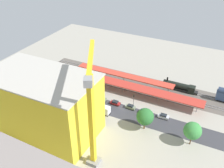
{
  "coord_description": "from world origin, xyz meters",
  "views": [
    {
      "loc": [
        -32.93,
        75.29,
        62.03
      ],
      "look_at": [
        4.75,
        0.12,
        9.86
      ],
      "focal_mm": 41.38,
      "sensor_mm": 36.0,
      "label": 1
    }
  ],
  "objects": [
    {
      "name": "street_asphalt",
      "position": [
        0.0,
        2.4,
        0.0
      ],
      "size": [
        94.7,
        9.69,
        0.01
      ],
      "primitive_type": "cube",
      "rotation": [
        0.0,
        0.0,
        0.01
      ],
      "color": "#38383D",
      "rests_on": "ground"
    },
    {
      "name": "platform_canopy_near",
      "position": [
        -3.02,
        -10.5,
        3.95
      ],
      "size": [
        52.54,
        5.81,
        4.14
      ],
      "color": "#B73328",
      "rests_on": "ground"
    },
    {
      "name": "street_tree_1",
      "position": [
        -28.13,
        8.07,
        5.77
      ],
      "size": [
        5.86,
        5.86,
        8.71
      ],
      "color": "brown",
      "rests_on": "ground"
    },
    {
      "name": "construction_building",
      "position": [
        18.9,
        23.15,
        10.66
      ],
      "size": [
        35.8,
        20.8,
        21.31
      ],
      "primitive_type": "cube",
      "rotation": [
        0.0,
        0.0,
        0.01
      ],
      "color": "yellow",
      "rests_on": "ground"
    },
    {
      "name": "parked_car_1",
      "position": [
        -9.31,
        -0.48,
        0.8
      ],
      "size": [
        4.38,
        1.99,
        1.82
      ],
      "color": "black",
      "rests_on": "ground"
    },
    {
      "name": "parked_car_2",
      "position": [
        -2.88,
        -0.88,
        0.76
      ],
      "size": [
        4.06,
        1.77,
        1.68
      ],
      "color": "black",
      "rests_on": "ground"
    },
    {
      "name": "rail_bed",
      "position": [
        0.0,
        -19.51,
        0.0
      ],
      "size": [
        94.74,
        15.51,
        0.01
      ],
      "primitive_type": "cube",
      "rotation": [
        0.0,
        0.0,
        0.01
      ],
      "color": "#5B544C",
      "rests_on": "ground"
    },
    {
      "name": "ground_plane",
      "position": [
        0.0,
        0.0,
        0.0
      ],
      "size": [
        151.42,
        151.42,
        0.0
      ],
      "primitive_type": "plane",
      "color": "#9E998C",
      "rests_on": "ground"
    },
    {
      "name": "street_tree_2",
      "position": [
        30.06,
        6.61,
        6.12
      ],
      "size": [
        6.16,
        6.16,
        9.21
      ],
      "color": "brown",
      "rests_on": "ground"
    },
    {
      "name": "locomotive",
      "position": [
        -17.14,
        -22.92,
        1.7
      ],
      "size": [
        15.12,
        2.68,
        4.86
      ],
      "color": "black",
      "rests_on": "ground"
    },
    {
      "name": "platform_canopy_far",
      "position": [
        7.36,
        -17.03,
        4.29
      ],
      "size": [
        45.87,
        4.54,
        4.51
      ],
      "color": "#C63D2D",
      "rests_on": "ground"
    },
    {
      "name": "traffic_light",
      "position": [
        -3.6,
        -1.98,
        4.05
      ],
      "size": [
        0.5,
        0.36,
        6.04
      ],
      "color": "#333333",
      "rests_on": "ground"
    },
    {
      "name": "construction_roof_slab",
      "position": [
        18.9,
        23.15,
        21.51
      ],
      "size": [
        36.41,
        21.41,
        0.4
      ],
      "primitive_type": "cube",
      "rotation": [
        0.0,
        0.0,
        0.01
      ],
      "color": "#B7B2A8",
      "rests_on": "construction_building"
    },
    {
      "name": "street_tree_0",
      "position": [
        -11.89,
        7.7,
        5.35
      ],
      "size": [
        6.08,
        6.08,
        8.4
      ],
      "color": "brown",
      "rests_on": "ground"
    },
    {
      "name": "box_truck_2",
      "position": [
        7.07,
        6.41,
        1.61
      ],
      "size": [
        8.99,
        2.69,
        3.27
      ],
      "color": "black",
      "rests_on": "ground"
    },
    {
      "name": "track_rails",
      "position": [
        0.0,
        -19.51,
        0.18
      ],
      "size": [
        94.63,
        9.07,
        0.12
      ],
      "color": "#9E9EA8",
      "rests_on": "ground"
    },
    {
      "name": "tower_crane",
      "position": [
        -2.68,
        27.43,
        19.24
      ],
      "size": [
        13.15,
        22.9,
        32.61
      ],
      "color": "gray",
      "rests_on": "ground"
    },
    {
      "name": "parked_car_4",
      "position": [
        10.07,
        -0.71,
        0.77
      ],
      "size": [
        4.19,
        1.91,
        1.73
      ],
      "color": "black",
      "rests_on": "ground"
    },
    {
      "name": "parked_car_3",
      "position": [
        3.67,
        -0.67,
        0.72
      ],
      "size": [
        4.1,
        1.9,
        1.63
      ],
      "color": "black",
      "rests_on": "ground"
    },
    {
      "name": "box_truck_1",
      "position": [
        31.73,
        8.14,
        1.63
      ],
      "size": [
        9.64,
        3.14,
        3.28
      ],
      "color": "black",
      "rests_on": "ground"
    },
    {
      "name": "box_truck_0",
      "position": [
        12.07,
        6.16,
        1.58
      ],
      "size": [
        9.69,
        3.49,
        3.21
      ],
      "color": "black",
      "rests_on": "ground"
    },
    {
      "name": "parked_car_0",
      "position": [
        -16.26,
        -1.01,
        0.74
      ],
      "size": [
        4.19,
        2.05,
        1.65
      ],
      "color": "black",
      "rests_on": "ground"
    }
  ]
}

